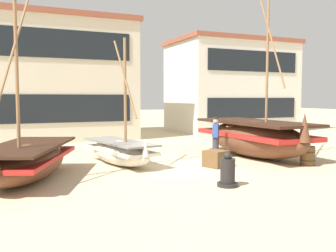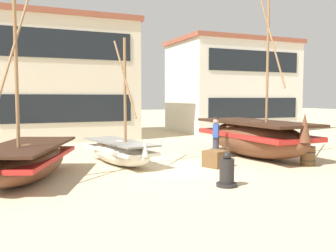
{
  "view_description": "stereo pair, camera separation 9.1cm",
  "coord_description": "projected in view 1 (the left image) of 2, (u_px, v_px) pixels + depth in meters",
  "views": [
    {
      "loc": [
        -5.6,
        -11.91,
        2.48
      ],
      "look_at": [
        0.0,
        1.0,
        1.4
      ],
      "focal_mm": 39.56,
      "sensor_mm": 36.0,
      "label": 1
    },
    {
      "loc": [
        -5.51,
        -11.95,
        2.48
      ],
      "look_at": [
        0.0,
        1.0,
        1.4
      ],
      "focal_mm": 39.56,
      "sensor_mm": 36.0,
      "label": 2
    }
  ],
  "objects": [
    {
      "name": "fisherman_by_hull",
      "position": [
        216.0,
        138.0,
        15.0
      ],
      "size": [
        0.39,
        0.42,
        1.68
      ],
      "color": "#33333D",
      "rests_on": "ground"
    },
    {
      "name": "wooden_barrel",
      "position": [
        308.0,
        156.0,
        13.57
      ],
      "size": [
        0.56,
        0.56,
        0.7
      ],
      "color": "brown",
      "rests_on": "ground"
    },
    {
      "name": "fishing_boat_centre_large",
      "position": [
        255.0,
        137.0,
        15.5
      ],
      "size": [
        2.47,
        5.91,
        7.71
      ],
      "color": "brown",
      "rests_on": "ground"
    },
    {
      "name": "fishing_boat_near_left",
      "position": [
        26.0,
        160.0,
        11.07
      ],
      "size": [
        3.48,
        5.05,
        5.77
      ],
      "color": "brown",
      "rests_on": "ground"
    },
    {
      "name": "harbor_building_main",
      "position": [
        59.0,
        80.0,
        23.06
      ],
      "size": [
        8.73,
        7.15,
        7.2
      ],
      "color": "beige",
      "rests_on": "ground"
    },
    {
      "name": "cargo_crate",
      "position": [
        216.0,
        159.0,
        13.24
      ],
      "size": [
        0.92,
        0.92,
        0.59
      ],
      "primitive_type": "cube",
      "rotation": [
        0.0,
        0.0,
        0.36
      ],
      "color": "brown",
      "rests_on": "ground"
    },
    {
      "name": "fishing_boat_far_right",
      "position": [
        120.0,
        151.0,
        13.68
      ],
      "size": [
        2.03,
        3.95,
        4.58
      ],
      "color": "silver",
      "rests_on": "ground"
    },
    {
      "name": "ground_plane",
      "position": [
        179.0,
        167.0,
        13.31
      ],
      "size": [
        120.0,
        120.0,
        0.0
      ],
      "primitive_type": "plane",
      "color": "#CCB78E"
    },
    {
      "name": "capstan_winch",
      "position": [
        228.0,
        173.0,
        10.33
      ],
      "size": [
        0.59,
        0.59,
        0.97
      ],
      "color": "black",
      "rests_on": "ground"
    },
    {
      "name": "harbor_building_annex",
      "position": [
        230.0,
        86.0,
        27.97
      ],
      "size": [
        8.91,
        5.92,
        6.72
      ],
      "color": "silver",
      "rests_on": "ground"
    }
  ]
}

